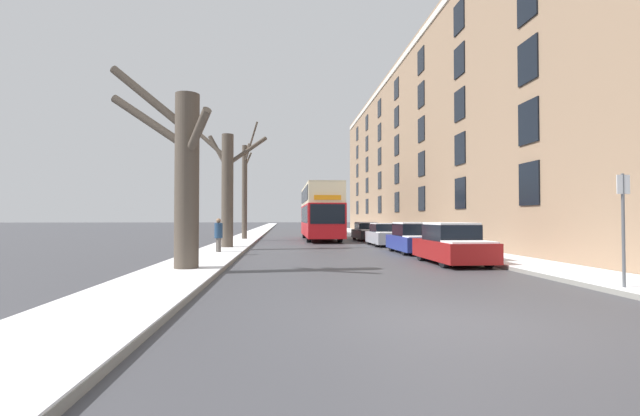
{
  "coord_description": "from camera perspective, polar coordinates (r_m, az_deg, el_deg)",
  "views": [
    {
      "loc": [
        -2.76,
        -7.07,
        1.75
      ],
      "look_at": [
        -0.38,
        21.0,
        2.4
      ],
      "focal_mm": 24.0,
      "sensor_mm": 36.0,
      "label": 1
    }
  ],
  "objects": [
    {
      "name": "bare_tree_left_0",
      "position": [
        14.28,
        -17.79,
        4.42
      ],
      "size": [
        3.52,
        1.95,
        6.63
      ],
      "color": "#4C4238",
      "rests_on": "ground"
    },
    {
      "name": "sidewalk_right",
      "position": [
        60.72,
        3.4,
        -2.89
      ],
      "size": [
        2.44,
        130.0,
        0.16
      ],
      "color": "gray",
      "rests_on": "ground"
    },
    {
      "name": "terrace_facade_right",
      "position": [
        39.93,
        16.53,
        7.49
      ],
      "size": [
        9.1,
        53.75,
        15.64
      ],
      "color": "#8C7056",
      "rests_on": "ground"
    },
    {
      "name": "sidewalk_left",
      "position": [
        60.18,
        -7.87,
        -2.9
      ],
      "size": [
        2.44,
        130.0,
        0.16
      ],
      "color": "gray",
      "rests_on": "ground"
    },
    {
      "name": "street_sign_post",
      "position": [
        12.04,
        35.41,
        -1.88
      ],
      "size": [
        0.32,
        0.07,
        2.77
      ],
      "color": "#4C4F54",
      "rests_on": "ground"
    },
    {
      "name": "parked_car_2",
      "position": [
        27.17,
        8.77,
        -3.6
      ],
      "size": [
        1.88,
        4.05,
        1.41
      ],
      "color": "#9EA3AD",
      "rests_on": "ground"
    },
    {
      "name": "parked_car_1",
      "position": [
        21.74,
        12.27,
        -4.07
      ],
      "size": [
        1.76,
        4.06,
        1.52
      ],
      "color": "navy",
      "rests_on": "ground"
    },
    {
      "name": "double_decker_bus",
      "position": [
        33.82,
        0.05,
        -0.21
      ],
      "size": [
        2.6,
        11.26,
        4.26
      ],
      "color": "red",
      "rests_on": "ground"
    },
    {
      "name": "parked_car_3",
      "position": [
        33.36,
        6.2,
        -3.18
      ],
      "size": [
        1.69,
        4.44,
        1.42
      ],
      "color": "black",
      "rests_on": "ground"
    },
    {
      "name": "parked_car_0",
      "position": [
        17.06,
        17.2,
        -4.74
      ],
      "size": [
        1.82,
        4.18,
        1.57
      ],
      "color": "maroon",
      "rests_on": "ground"
    },
    {
      "name": "ground_plane",
      "position": [
        7.79,
        16.55,
        -14.23
      ],
      "size": [
        320.0,
        320.0,
        0.0
      ],
      "primitive_type": "plane",
      "color": "#424247"
    },
    {
      "name": "pedestrian_left_sidewalk",
      "position": [
        20.53,
        -13.38,
        -3.52
      ],
      "size": [
        0.38,
        0.38,
        1.73
      ],
      "rotation": [
        0.0,
        0.0,
        5.2
      ],
      "color": "#4C4742",
      "rests_on": "ground"
    },
    {
      "name": "bare_tree_left_2",
      "position": [
        33.25,
        -9.96,
        2.66
      ],
      "size": [
        1.32,
        3.76,
        8.86
      ],
      "color": "#4C4238",
      "rests_on": "ground"
    },
    {
      "name": "bare_tree_left_1",
      "position": [
        23.94,
        -12.23,
        2.78
      ],
      "size": [
        3.85,
        1.4,
        6.5
      ],
      "color": "#4C4238",
      "rests_on": "ground"
    }
  ]
}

